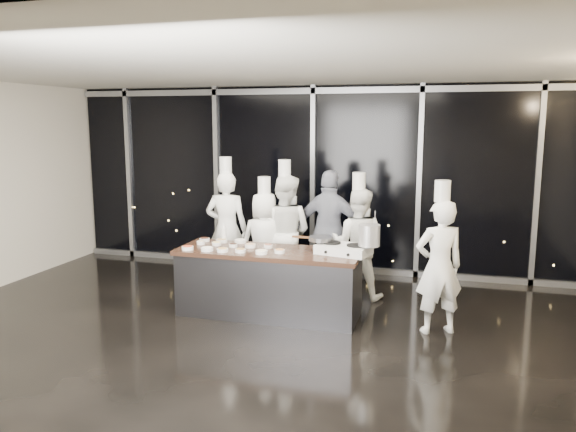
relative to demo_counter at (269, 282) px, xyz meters
name	(u,v)px	position (x,y,z in m)	size (l,w,h in m)	color
ground	(246,339)	(0.00, -0.90, -0.45)	(9.00, 9.00, 0.00)	black
room_shell	(258,152)	(0.18, -0.90, 1.79)	(9.02, 7.02, 3.21)	beige
window_wall	(313,179)	(0.00, 2.53, 1.14)	(8.90, 0.11, 3.20)	black
demo_counter	(269,282)	(0.00, 0.00, 0.00)	(2.46, 0.86, 0.90)	#333337
stove	(344,249)	(1.00, 0.06, 0.51)	(0.75, 0.55, 0.14)	silver
frying_pan	(320,239)	(0.67, 0.14, 0.61)	(0.58, 0.38, 0.05)	gray
stock_pot	(369,235)	(1.33, 0.00, 0.72)	(0.27, 0.27, 0.27)	#B8B7BA
prep_bowls	(230,246)	(-0.54, -0.02, 0.47)	(1.39, 0.76, 0.05)	white
squeeze_bottle	(224,233)	(-0.78, 0.34, 0.57)	(0.07, 0.07, 0.27)	white
chef_far_left	(227,228)	(-1.07, 1.16, 0.48)	(0.72, 0.53, 2.05)	white
chef_left	(265,241)	(-0.39, 1.01, 0.33)	(0.76, 0.49, 1.78)	white
chef_center	(285,232)	(-0.13, 1.20, 0.45)	(0.93, 0.76, 2.02)	white
guest	(330,231)	(0.55, 1.39, 0.48)	(1.13, 0.56, 1.86)	#131D36
chef_right	(358,243)	(1.02, 1.09, 0.38)	(0.80, 0.63, 1.87)	white
chef_side	(439,265)	(2.20, -0.03, 0.40)	(0.72, 0.62, 1.90)	white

